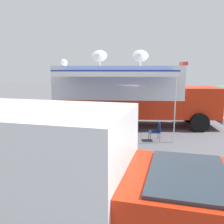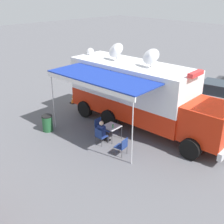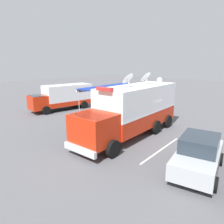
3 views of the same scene
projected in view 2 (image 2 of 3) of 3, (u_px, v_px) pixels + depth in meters
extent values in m
plane|color=#5B5B60|center=(130.00, 122.00, 16.67)|extent=(100.00, 100.00, 0.00)
cube|color=silver|center=(182.00, 115.00, 17.49)|extent=(0.46, 4.80, 0.01)
cube|color=red|center=(131.00, 104.00, 16.21)|extent=(3.01, 7.36, 1.10)
cube|color=white|center=(131.00, 80.00, 15.64)|extent=(3.01, 7.36, 1.70)
cube|color=white|center=(131.00, 95.00, 15.98)|extent=(3.03, 7.38, 0.10)
cube|color=red|center=(209.00, 123.00, 13.24)|extent=(2.45, 2.26, 1.70)
cube|color=#28333D|center=(215.00, 114.00, 12.92)|extent=(2.25, 1.62, 0.70)
cylinder|color=black|center=(213.00, 130.00, 14.60)|extent=(0.37, 1.02, 1.00)
cylinder|color=black|center=(190.00, 149.00, 12.89)|extent=(0.37, 1.02, 1.00)
cylinder|color=black|center=(136.00, 106.00, 17.65)|extent=(0.37, 1.02, 1.00)
cylinder|color=black|center=(109.00, 118.00, 15.94)|extent=(0.37, 1.02, 1.00)
cylinder|color=black|center=(112.00, 98.00, 18.86)|extent=(0.37, 1.02, 1.00)
cylinder|color=black|center=(85.00, 109.00, 17.16)|extent=(0.37, 1.02, 1.00)
cube|color=white|center=(132.00, 64.00, 15.28)|extent=(3.01, 7.36, 0.10)
cube|color=red|center=(196.00, 74.00, 12.95)|extent=(1.12, 0.36, 0.20)
cylinder|color=silver|center=(117.00, 56.00, 15.83)|extent=(0.10, 0.10, 0.45)
cone|color=silver|center=(115.00, 49.00, 15.57)|extent=(0.78, 0.95, 0.81)
cylinder|color=silver|center=(152.00, 63.00, 14.40)|extent=(0.10, 0.10, 0.45)
cone|color=silver|center=(150.00, 55.00, 14.14)|extent=(0.78, 0.95, 0.81)
sphere|color=white|center=(90.00, 52.00, 17.15)|extent=(0.44, 0.44, 0.44)
cube|color=#193399|center=(102.00, 77.00, 13.76)|extent=(2.61, 5.90, 0.06)
cube|color=white|center=(86.00, 85.00, 13.09)|extent=(0.49, 5.75, 0.24)
cylinder|color=silver|center=(132.00, 131.00, 12.06)|extent=(0.05, 0.05, 3.25)
cylinder|color=silver|center=(53.00, 100.00, 15.40)|extent=(0.05, 0.05, 3.25)
cube|color=silver|center=(111.00, 126.00, 14.52)|extent=(0.86, 0.86, 0.03)
cylinder|color=#333338|center=(122.00, 132.00, 14.69)|extent=(0.03, 0.03, 0.70)
cylinder|color=#333338|center=(112.00, 138.00, 14.18)|extent=(0.03, 0.03, 0.70)
cylinder|color=#333338|center=(111.00, 128.00, 15.14)|extent=(0.03, 0.03, 0.70)
cylinder|color=#333338|center=(101.00, 133.00, 14.64)|extent=(0.03, 0.03, 0.70)
cylinder|color=#3F9959|center=(113.00, 126.00, 14.32)|extent=(0.07, 0.07, 0.20)
cylinder|color=white|center=(113.00, 124.00, 14.27)|extent=(0.04, 0.04, 0.02)
cube|color=navy|center=(102.00, 136.00, 14.18)|extent=(0.51, 0.51, 0.04)
cube|color=navy|center=(98.00, 134.00, 13.94)|extent=(0.07, 0.48, 0.44)
cylinder|color=#333338|center=(102.00, 137.00, 14.55)|extent=(0.02, 0.02, 0.42)
cylinder|color=#333338|center=(108.00, 140.00, 14.28)|extent=(0.02, 0.02, 0.42)
cylinder|color=#333338|center=(95.00, 140.00, 14.25)|extent=(0.02, 0.02, 0.42)
cylinder|color=#333338|center=(102.00, 143.00, 13.98)|extent=(0.02, 0.02, 0.42)
cube|color=navy|center=(101.00, 127.00, 15.09)|extent=(0.51, 0.51, 0.04)
cube|color=navy|center=(98.00, 122.00, 15.13)|extent=(0.48, 0.07, 0.44)
cylinder|color=#333338|center=(107.00, 131.00, 15.19)|extent=(0.02, 0.02, 0.42)
cylinder|color=#333338|center=(101.00, 133.00, 14.89)|extent=(0.02, 0.02, 0.42)
cylinder|color=#333338|center=(101.00, 128.00, 15.46)|extent=(0.02, 0.02, 0.42)
cylinder|color=#333338|center=(95.00, 131.00, 15.16)|extent=(0.02, 0.02, 0.42)
cube|color=navy|center=(121.00, 147.00, 13.24)|extent=(0.56, 0.56, 0.04)
cube|color=navy|center=(125.00, 144.00, 13.03)|extent=(0.48, 0.12, 0.44)
cylinder|color=#333338|center=(114.00, 151.00, 13.28)|extent=(0.02, 0.02, 0.42)
cylinder|color=#333338|center=(119.00, 147.00, 13.61)|extent=(0.02, 0.02, 0.42)
cylinder|color=#333338|center=(122.00, 154.00, 13.05)|extent=(0.02, 0.02, 0.42)
cylinder|color=#333338|center=(127.00, 150.00, 13.37)|extent=(0.02, 0.02, 0.42)
cube|color=navy|center=(102.00, 131.00, 14.06)|extent=(0.27, 0.38, 0.56)
sphere|color=beige|center=(101.00, 123.00, 13.89)|extent=(0.22, 0.22, 0.22)
cylinder|color=navy|center=(100.00, 128.00, 14.26)|extent=(0.43, 0.12, 0.34)
cylinder|color=navy|center=(107.00, 131.00, 13.98)|extent=(0.43, 0.12, 0.34)
cylinder|color=black|center=(103.00, 134.00, 14.35)|extent=(0.39, 0.16, 0.13)
cylinder|color=black|center=(105.00, 137.00, 14.57)|extent=(0.11, 0.11, 0.42)
cube|color=black|center=(106.00, 139.00, 14.68)|extent=(0.25, 0.12, 0.07)
cylinder|color=black|center=(106.00, 135.00, 14.23)|extent=(0.39, 0.16, 0.13)
cylinder|color=black|center=(108.00, 138.00, 14.45)|extent=(0.11, 0.11, 0.42)
cube|color=black|center=(109.00, 140.00, 14.56)|extent=(0.25, 0.12, 0.07)
cylinder|color=#235B33|center=(47.00, 124.00, 15.47)|extent=(0.56, 0.56, 0.85)
cylinder|color=black|center=(47.00, 116.00, 15.29)|extent=(0.57, 0.57, 0.06)
cube|color=black|center=(73.00, 103.00, 19.37)|extent=(0.36, 0.36, 0.03)
cone|color=orange|center=(73.00, 99.00, 19.25)|extent=(0.26, 0.26, 0.55)
cylinder|color=white|center=(73.00, 99.00, 19.24)|extent=(0.17, 0.17, 0.06)
cylinder|color=black|center=(222.00, 93.00, 20.22)|extent=(0.35, 0.67, 0.64)
cube|color=#B2B5BA|center=(220.00, 99.00, 18.13)|extent=(2.63, 4.48, 0.76)
cube|color=#28333D|center=(219.00, 88.00, 17.92)|extent=(2.00, 2.39, 0.68)
cylinder|color=black|center=(204.00, 96.00, 19.64)|extent=(0.35, 0.67, 0.64)
cylinder|color=black|center=(195.00, 105.00, 18.27)|extent=(0.35, 0.67, 0.64)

